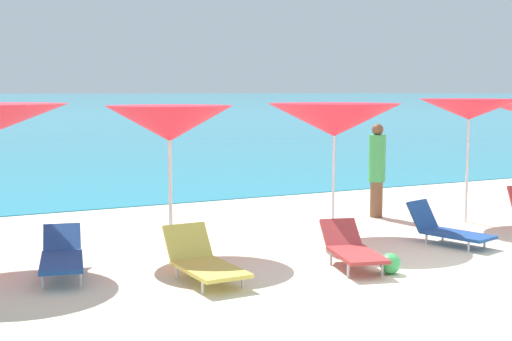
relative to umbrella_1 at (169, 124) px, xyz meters
The scene contains 10 objects.
ground_plane 7.48m from the umbrella_1, 67.48° to the left, with size 50.00×100.00×0.30m, color beige.
umbrella_1 is the anchor object (origin of this frame).
umbrella_2 2.88m from the umbrella_1, ahead, with size 2.29×2.29×2.23m.
umbrella_3 5.77m from the umbrella_1, ahead, with size 1.98×1.98×2.28m.
lounge_chair_1 4.68m from the umbrella_1, 19.75° to the right, with size 0.88×1.45×0.65m.
lounge_chair_2 3.25m from the umbrella_1, 47.26° to the right, with size 0.89×1.50×0.58m.
lounge_chair_4 2.54m from the umbrella_1, 158.21° to the right, with size 0.85×1.64×0.58m.
lounge_chair_6 2.43m from the umbrella_1, 96.57° to the right, with size 0.68×1.47×0.64m.
beachgoer_3 4.82m from the umbrella_1, 12.98° to the left, with size 0.33×0.33×1.81m.
beach_ball 3.81m from the umbrella_1, 49.96° to the right, with size 0.28×0.28×0.28m, color #3FB259.
Camera 1 is at (-6.48, -6.79, 2.45)m, focal length 50.64 mm.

